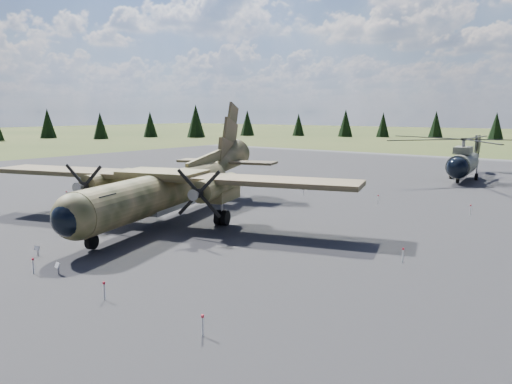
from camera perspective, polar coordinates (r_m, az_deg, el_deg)
The scene contains 8 objects.
ground at distance 38.04m, azimuth -7.48°, elevation -3.56°, with size 500.00×500.00×0.00m, color brown.
apron at distance 45.53m, azimuth 1.41°, elevation -1.38°, with size 120.00×120.00×0.04m, color #525156.
transport_plane at distance 39.25m, azimuth -9.77°, elevation 0.98°, with size 29.45×26.26×9.86m.
helicopter_near at distance 65.65m, azimuth 22.66°, elevation 4.41°, with size 22.90×25.38×5.22m.
info_placard_left at distance 31.91m, azimuth -23.73°, elevation -6.00°, with size 0.41×0.25×0.61m.
info_placard_right at distance 27.98m, azimuth -21.73°, elevation -7.91°, with size 0.42×0.23×0.63m.
barrier_fence at distance 38.20m, azimuth -8.07°, elevation -2.74°, with size 33.12×29.62×0.85m.
treeline at distance 34.10m, azimuth -12.08°, elevation 2.89°, with size 279.75×283.91×11.00m.
Camera 1 is at (26.24, -26.27, 8.31)m, focal length 35.00 mm.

